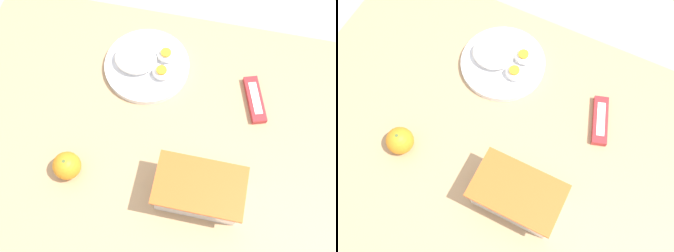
# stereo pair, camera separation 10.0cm
# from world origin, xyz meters

# --- Properties ---
(ground_plane) EXTENTS (10.00, 10.00, 0.00)m
(ground_plane) POSITION_xyz_m (0.00, 0.00, 0.00)
(ground_plane) COLOR #B2A899
(table) EXTENTS (1.19, 0.82, 0.74)m
(table) POSITION_xyz_m (0.00, 0.00, 0.66)
(table) COLOR tan
(table) RESTS_ON ground_plane
(food_container) EXTENTS (0.21, 0.13, 0.10)m
(food_container) POSITION_xyz_m (-0.09, 0.12, 0.79)
(food_container) COLOR white
(food_container) RESTS_ON table
(orange_fruit) EXTENTS (0.07, 0.07, 0.07)m
(orange_fruit) POSITION_xyz_m (0.23, 0.12, 0.78)
(orange_fruit) COLOR orange
(orange_fruit) RESTS_ON table
(rice_plate) EXTENTS (0.24, 0.24, 0.05)m
(rice_plate) POSITION_xyz_m (0.11, -0.21, 0.76)
(rice_plate) COLOR white
(rice_plate) RESTS_ON table
(candy_bar) EXTENTS (0.08, 0.14, 0.02)m
(candy_bar) POSITION_xyz_m (-0.20, -0.17, 0.75)
(candy_bar) COLOR #B7282D
(candy_bar) RESTS_ON table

